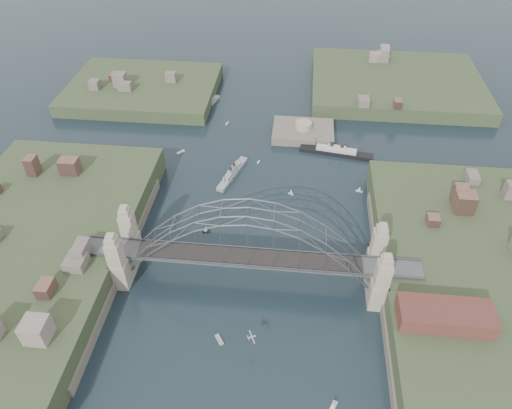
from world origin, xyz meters
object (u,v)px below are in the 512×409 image
object	(u,v)px
bridge	(248,246)
fort_island	(303,136)
ocean_liner	(336,152)
wharf_shed	(446,315)
naval_cruiser_near	(232,173)
naval_cruiser_far	(207,105)

from	to	relation	value
bridge	fort_island	distance (m)	72.14
fort_island	ocean_liner	size ratio (longest dim) A/B	0.87
ocean_liner	wharf_shed	bearing A→B (deg)	-74.47
wharf_shed	ocean_liner	size ratio (longest dim) A/B	0.79
naval_cruiser_near	naval_cruiser_far	world-z (taller)	naval_cruiser_near
fort_island	naval_cruiser_near	size ratio (longest dim) A/B	1.17
naval_cruiser_near	naval_cruiser_far	distance (m)	46.78
fort_island	ocean_liner	world-z (taller)	ocean_liner
ocean_liner	naval_cruiser_far	bearing A→B (deg)	150.69
naval_cruiser_near	ocean_liner	bearing A→B (deg)	24.66
fort_island	naval_cruiser_far	world-z (taller)	fort_island
naval_cruiser_near	naval_cruiser_far	bearing A→B (deg)	110.31
wharf_shed	ocean_liner	distance (m)	76.27
fort_island	naval_cruiser_far	xyz separation A→B (m)	(-38.56, 17.20, 1.22)
fort_island	ocean_liner	bearing A→B (deg)	-43.26
wharf_shed	naval_cruiser_far	world-z (taller)	wharf_shed
wharf_shed	naval_cruiser_near	world-z (taller)	wharf_shed
naval_cruiser_near	ocean_liner	distance (m)	37.47
bridge	wharf_shed	world-z (taller)	bridge
naval_cruiser_near	bridge	bearing A→B (deg)	-76.59
naval_cruiser_near	ocean_liner	world-z (taller)	ocean_liner
fort_island	naval_cruiser_far	distance (m)	42.24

